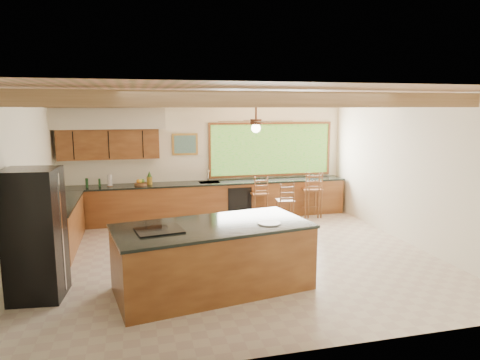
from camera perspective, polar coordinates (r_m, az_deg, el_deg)
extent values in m
plane|color=beige|center=(8.11, -0.43, -10.17)|extent=(7.20, 7.20, 0.00)
cube|color=white|center=(10.89, -4.45, 3.01)|extent=(7.20, 0.04, 3.00)
cube|color=white|center=(4.70, 8.89, -5.81)|extent=(7.20, 0.04, 3.00)
cube|color=white|center=(7.74, -27.34, -0.71)|extent=(0.04, 6.50, 3.00)
cube|color=white|center=(9.25, 21.80, 1.19)|extent=(0.04, 6.50, 3.00)
cube|color=#B5795A|center=(7.64, -0.46, 11.53)|extent=(7.20, 6.50, 0.04)
cube|color=#AB8355|center=(6.09, 3.11, 10.70)|extent=(7.10, 0.15, 0.22)
cube|color=#AB8355|center=(8.12, -1.30, 10.42)|extent=(7.10, 0.15, 0.22)
cube|color=#AB8355|center=(9.88, -3.62, 10.25)|extent=(7.10, 0.15, 0.22)
cube|color=brown|center=(10.53, -17.05, 4.58)|extent=(2.30, 0.35, 0.70)
cube|color=beige|center=(10.43, -17.24, 7.83)|extent=(2.60, 0.50, 0.48)
cylinder|color=#FFEABF|center=(10.50, -21.01, 6.38)|extent=(0.10, 0.10, 0.01)
cylinder|color=#FFEABF|center=(10.42, -13.30, 6.74)|extent=(0.10, 0.10, 0.01)
cube|color=#87B942|center=(11.25, 4.16, 4.09)|extent=(3.20, 0.04, 1.30)
cube|color=#B38236|center=(10.75, -7.35, 4.75)|extent=(0.64, 0.03, 0.54)
cube|color=#41765E|center=(10.73, -7.33, 4.74)|extent=(0.54, 0.01, 0.44)
cube|color=brown|center=(10.73, -4.07, -2.83)|extent=(7.00, 0.65, 0.88)
cube|color=black|center=(10.64, -4.10, -0.41)|extent=(7.04, 0.69, 0.04)
cube|color=brown|center=(9.19, -22.85, -5.69)|extent=(0.65, 2.35, 0.88)
cube|color=black|center=(9.08, -23.04, -2.88)|extent=(0.69, 2.39, 0.04)
cube|color=black|center=(10.56, -0.01, -3.12)|extent=(0.60, 0.02, 0.78)
cube|color=silver|center=(10.64, -4.10, -0.38)|extent=(0.50, 0.38, 0.03)
cylinder|color=silver|center=(10.81, -4.29, 0.66)|extent=(0.03, 0.03, 0.30)
cylinder|color=silver|center=(10.69, -4.21, 1.27)|extent=(0.03, 0.20, 0.03)
cylinder|color=silver|center=(10.50, -16.98, -0.07)|extent=(0.11, 0.11, 0.27)
cylinder|color=#183E1A|center=(10.51, -19.74, -0.36)|extent=(0.06, 0.06, 0.22)
cylinder|color=#183E1A|center=(10.58, -18.23, -0.32)|extent=(0.05, 0.05, 0.18)
cube|color=black|center=(11.49, 9.91, 0.53)|extent=(0.24, 0.22, 0.09)
cube|color=brown|center=(6.61, -3.61, -10.40)|extent=(3.05, 1.80, 0.97)
cube|color=black|center=(6.45, -3.66, -6.17)|extent=(3.10, 1.85, 0.04)
cube|color=black|center=(6.22, -10.73, -6.61)|extent=(0.72, 0.61, 0.02)
cylinder|color=silver|center=(6.51, 3.91, -5.74)|extent=(0.35, 0.35, 0.02)
cube|color=black|center=(6.83, -25.75, -6.57)|extent=(0.81, 0.79, 1.90)
cube|color=silver|center=(6.76, -22.66, -6.51)|extent=(0.03, 0.05, 1.75)
cube|color=brown|center=(10.50, 2.57, -1.81)|extent=(0.40, 0.40, 0.04)
cylinder|color=brown|center=(10.39, 1.97, -3.88)|extent=(0.04, 0.04, 0.65)
cylinder|color=brown|center=(10.48, 3.63, -3.78)|extent=(0.04, 0.04, 0.65)
cylinder|color=brown|center=(10.68, 1.51, -3.50)|extent=(0.04, 0.04, 0.65)
cylinder|color=brown|center=(10.77, 3.12, -3.41)|extent=(0.04, 0.04, 0.65)
cube|color=brown|center=(9.83, 6.03, -2.74)|extent=(0.42, 0.42, 0.04)
cylinder|color=brown|center=(9.72, 5.45, -4.92)|extent=(0.04, 0.04, 0.63)
cylinder|color=brown|center=(9.82, 7.14, -4.79)|extent=(0.04, 0.04, 0.63)
cylinder|color=brown|center=(10.00, 4.87, -4.49)|extent=(0.04, 0.04, 0.63)
cylinder|color=brown|center=(10.10, 6.52, -4.38)|extent=(0.04, 0.04, 0.63)
cube|color=brown|center=(10.98, 9.77, -1.25)|extent=(0.47, 0.47, 0.04)
cylinder|color=brown|center=(10.85, 9.27, -3.33)|extent=(0.04, 0.04, 0.68)
cylinder|color=brown|center=(10.98, 10.85, -3.23)|extent=(0.04, 0.04, 0.68)
cylinder|color=brown|center=(11.14, 8.61, -2.97)|extent=(0.04, 0.04, 0.68)
cylinder|color=brown|center=(11.27, 10.16, -2.87)|extent=(0.04, 0.04, 0.68)
cube|color=brown|center=(10.95, 9.38, -1.24)|extent=(0.47, 0.47, 0.04)
cylinder|color=brown|center=(10.81, 8.87, -3.35)|extent=(0.04, 0.04, 0.69)
cylinder|color=brown|center=(10.94, 10.48, -3.24)|extent=(0.04, 0.04, 0.69)
cylinder|color=brown|center=(11.11, 8.20, -2.98)|extent=(0.04, 0.04, 0.69)
cylinder|color=brown|center=(11.24, 9.78, -2.88)|extent=(0.04, 0.04, 0.69)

